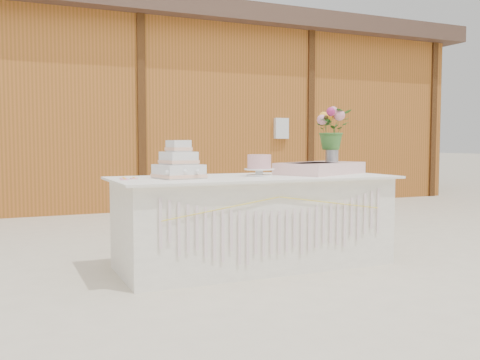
{
  "coord_description": "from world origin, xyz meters",
  "views": [
    {
      "loc": [
        -1.96,
        -4.1,
        1.06
      ],
      "look_at": [
        0.0,
        0.3,
        0.72
      ],
      "focal_mm": 40.0,
      "sensor_mm": 36.0,
      "label": 1
    }
  ],
  "objects": [
    {
      "name": "ground",
      "position": [
        0.0,
        0.0,
        0.0
      ],
      "size": [
        80.0,
        80.0,
        0.0
      ],
      "primitive_type": "plane",
      "color": "beige",
      "rests_on": "ground"
    },
    {
      "name": "barn",
      "position": [
        -0.01,
        5.99,
        1.68
      ],
      "size": [
        12.6,
        4.6,
        3.3
      ],
      "color": "#A25722",
      "rests_on": "ground"
    },
    {
      "name": "cake_table",
      "position": [
        0.0,
        -0.0,
        0.39
      ],
      "size": [
        2.4,
        1.0,
        0.77
      ],
      "color": "white",
      "rests_on": "ground"
    },
    {
      "name": "wedding_cake",
      "position": [
        -0.67,
        0.01,
        0.87
      ],
      "size": [
        0.4,
        0.4,
        0.31
      ],
      "rotation": [
        0.0,
        0.0,
        0.19
      ],
      "color": "silver",
      "rests_on": "cake_table"
    },
    {
      "name": "pink_cake_stand",
      "position": [
        0.05,
        0.0,
        0.87
      ],
      "size": [
        0.26,
        0.26,
        0.19
      ],
      "color": "white",
      "rests_on": "cake_table"
    },
    {
      "name": "satin_runner",
      "position": [
        0.71,
        0.08,
        0.82
      ],
      "size": [
        0.96,
        0.8,
        0.11
      ],
      "primitive_type": "cube",
      "rotation": [
        0.0,
        0.0,
        0.45
      ],
      "color": "beige",
      "rests_on": "cake_table"
    },
    {
      "name": "flower_vase",
      "position": [
        0.87,
        0.14,
        0.96
      ],
      "size": [
        0.12,
        0.12,
        0.16
      ],
      "primitive_type": "cylinder",
      "color": "#A9A9AE",
      "rests_on": "satin_runner"
    },
    {
      "name": "bouquet",
      "position": [
        0.87,
        0.14,
        1.23
      ],
      "size": [
        0.36,
        0.31,
        0.38
      ],
      "primitive_type": "imported",
      "rotation": [
        0.0,
        0.0,
        -0.06
      ],
      "color": "#396F2C",
      "rests_on": "flower_vase"
    },
    {
      "name": "loose_flowers",
      "position": [
        -1.04,
        0.12,
        0.78
      ],
      "size": [
        0.24,
        0.34,
        0.02
      ],
      "primitive_type": null,
      "rotation": [
        0.0,
        0.0,
        -0.39
      ],
      "color": "pink",
      "rests_on": "cake_table"
    }
  ]
}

